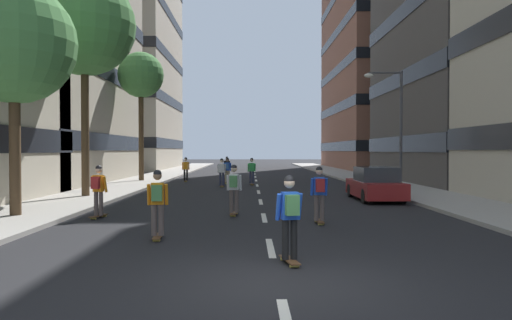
# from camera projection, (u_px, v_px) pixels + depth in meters

# --- Properties ---
(ground_plane) EXTENTS (171.22, 171.22, 0.00)m
(ground_plane) POSITION_uv_depth(u_px,v_px,m) (256.00, 180.00, 36.75)
(ground_plane) COLOR black
(sidewalk_left) EXTENTS (3.59, 78.48, 0.14)m
(sidewalk_left) POSITION_uv_depth(u_px,v_px,m) (157.00, 177.00, 40.20)
(sidewalk_left) COLOR #9E9991
(sidewalk_left) RESTS_ON ground_plane
(sidewalk_right) EXTENTS (3.59, 78.48, 0.14)m
(sidewalk_right) POSITION_uv_depth(u_px,v_px,m) (353.00, 177.00, 40.42)
(sidewalk_right) COLOR #9E9991
(sidewalk_right) RESTS_ON ground_plane
(lane_markings) EXTENTS (0.16, 67.20, 0.01)m
(lane_markings) POSITION_uv_depth(u_px,v_px,m) (256.00, 179.00, 38.71)
(lane_markings) COLOR silver
(lane_markings) RESTS_ON ground_plane
(building_left_far) EXTENTS (17.74, 19.43, 35.89)m
(building_left_far) POSITION_uv_depth(u_px,v_px,m) (98.00, 20.00, 58.16)
(building_left_far) COLOR #BCB29E
(building_left_far) RESTS_ON ground_plane
(building_right_far) EXTENTS (17.74, 23.25, 36.57)m
(building_right_far) POSITION_uv_depth(u_px,v_px,m) (408.00, 19.00, 58.66)
(building_right_far) COLOR brown
(building_right_far) RESTS_ON ground_plane
(parked_car_near) EXTENTS (1.82, 4.40, 1.52)m
(parked_car_near) POSITION_uv_depth(u_px,v_px,m) (375.00, 185.00, 21.85)
(parked_car_near) COLOR maroon
(parked_car_near) RESTS_ON ground_plane
(street_tree_near) EXTENTS (4.73, 4.73, 10.38)m
(street_tree_near) POSITION_uv_depth(u_px,v_px,m) (84.00, 26.00, 22.49)
(street_tree_near) COLOR #4C3823
(street_tree_near) RESTS_ON sidewalk_left
(street_tree_mid) EXTENTS (3.22, 3.22, 9.12)m
(street_tree_mid) POSITION_uv_depth(u_px,v_px,m) (141.00, 76.00, 34.15)
(street_tree_mid) COLOR #4C3823
(street_tree_mid) RESTS_ON sidewalk_left
(street_tree_far) EXTENTS (3.99, 3.99, 7.67)m
(street_tree_far) POSITION_uv_depth(u_px,v_px,m) (14.00, 44.00, 15.76)
(street_tree_far) COLOR #4C3823
(street_tree_far) RESTS_ON sidewalk_left
(streetlamp_right) EXTENTS (2.13, 0.30, 6.50)m
(streetlamp_right) POSITION_uv_depth(u_px,v_px,m) (394.00, 117.00, 26.48)
(streetlamp_right) COLOR #3F3F44
(streetlamp_right) RESTS_ON sidewalk_right
(skater_0) EXTENTS (0.55, 0.91, 1.78)m
(skater_0) POSITION_uv_depth(u_px,v_px,m) (234.00, 186.00, 16.76)
(skater_0) COLOR brown
(skater_0) RESTS_ON ground_plane
(skater_1) EXTENTS (0.55, 0.92, 1.78)m
(skater_1) POSITION_uv_depth(u_px,v_px,m) (157.00, 200.00, 12.24)
(skater_1) COLOR brown
(skater_1) RESTS_ON ground_plane
(skater_2) EXTENTS (0.56, 0.92, 1.78)m
(skater_2) POSITION_uv_depth(u_px,v_px,m) (227.00, 169.00, 32.79)
(skater_2) COLOR brown
(skater_2) RESTS_ON ground_plane
(skater_3) EXTENTS (0.55, 0.92, 1.78)m
(skater_3) POSITION_uv_depth(u_px,v_px,m) (227.00, 166.00, 38.89)
(skater_3) COLOR brown
(skater_3) RESTS_ON ground_plane
(skater_4) EXTENTS (0.55, 0.91, 1.78)m
(skater_4) POSITION_uv_depth(u_px,v_px,m) (186.00, 168.00, 34.83)
(skater_4) COLOR brown
(skater_4) RESTS_ON ground_plane
(skater_5) EXTENTS (0.57, 0.92, 1.78)m
(skater_5) POSITION_uv_depth(u_px,v_px,m) (98.00, 188.00, 16.06)
(skater_5) COLOR brown
(skater_5) RESTS_ON ground_plane
(skater_6) EXTENTS (0.56, 0.92, 1.78)m
(skater_6) POSITION_uv_depth(u_px,v_px,m) (222.00, 171.00, 29.85)
(skater_6) COLOR brown
(skater_6) RESTS_ON ground_plane
(skater_7) EXTENTS (0.53, 0.90, 1.78)m
(skater_7) POSITION_uv_depth(u_px,v_px,m) (319.00, 191.00, 14.87)
(skater_7) COLOR brown
(skater_7) RESTS_ON ground_plane
(skater_8) EXTENTS (0.57, 0.92, 1.78)m
(skater_8) POSITION_uv_depth(u_px,v_px,m) (290.00, 213.00, 9.58)
(skater_8) COLOR brown
(skater_8) RESTS_ON ground_plane
(skater_9) EXTENTS (0.55, 0.92, 1.78)m
(skater_9) POSITION_uv_depth(u_px,v_px,m) (252.00, 170.00, 31.65)
(skater_9) COLOR brown
(skater_9) RESTS_ON ground_plane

